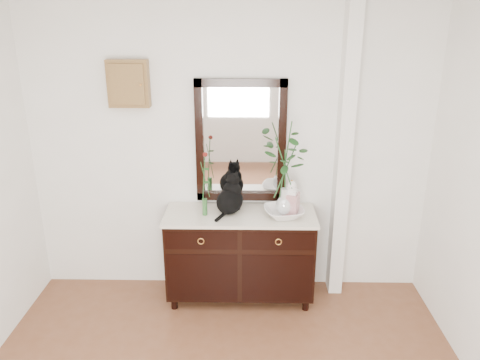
{
  "coord_description": "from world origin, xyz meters",
  "views": [
    {
      "loc": [
        0.17,
        -2.04,
        2.51
      ],
      "look_at": [
        0.1,
        1.63,
        1.2
      ],
      "focal_mm": 35.0,
      "sensor_mm": 36.0,
      "label": 1
    }
  ],
  "objects_px": {
    "sideboard": "(240,252)",
    "lotus_bowl": "(284,212)",
    "cat": "(230,194)",
    "ginger_jar": "(291,198)"
  },
  "relations": [
    {
      "from": "cat",
      "to": "lotus_bowl",
      "type": "bearing_deg",
      "value": 13.67
    },
    {
      "from": "sideboard",
      "to": "cat",
      "type": "height_order",
      "value": "cat"
    },
    {
      "from": "lotus_bowl",
      "to": "ginger_jar",
      "type": "bearing_deg",
      "value": 15.26
    },
    {
      "from": "lotus_bowl",
      "to": "ginger_jar",
      "type": "relative_size",
      "value": 1.01
    },
    {
      "from": "sideboard",
      "to": "ginger_jar",
      "type": "distance_m",
      "value": 0.7
    },
    {
      "from": "sideboard",
      "to": "cat",
      "type": "relative_size",
      "value": 3.72
    },
    {
      "from": "sideboard",
      "to": "lotus_bowl",
      "type": "relative_size",
      "value": 3.92
    },
    {
      "from": "cat",
      "to": "ginger_jar",
      "type": "bearing_deg",
      "value": 16.54
    },
    {
      "from": "lotus_bowl",
      "to": "cat",
      "type": "bearing_deg",
      "value": 170.27
    },
    {
      "from": "cat",
      "to": "ginger_jar",
      "type": "xyz_separation_m",
      "value": [
        0.53,
        -0.06,
        -0.01
      ]
    }
  ]
}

